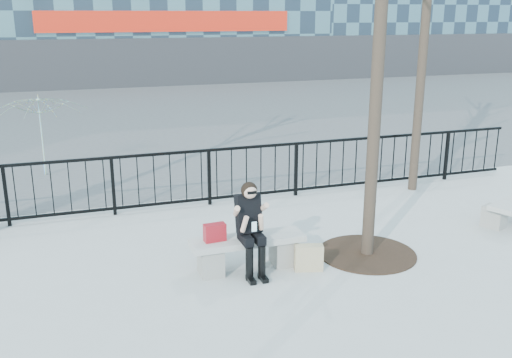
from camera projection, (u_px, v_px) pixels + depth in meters
name	position (u px, v px, depth m)	size (l,w,h in m)	color
ground	(248.00, 269.00, 8.28)	(120.00, 120.00, 0.00)	#A2A29C
street_surface	(127.00, 110.00, 21.92)	(60.00, 23.00, 0.01)	#474747
railing	(199.00, 178.00, 10.85)	(14.00, 0.06, 1.10)	black
tree_grate	(367.00, 253.00, 8.78)	(1.50, 1.50, 0.02)	black
bench_main	(248.00, 249.00, 8.20)	(1.65, 0.46, 0.49)	slate
seated_woman	(251.00, 229.00, 7.95)	(0.50, 0.64, 1.34)	black
handbag	(215.00, 232.00, 7.98)	(0.30, 0.14, 0.25)	maroon
shopping_bag	(309.00, 258.00, 8.18)	(0.41, 0.15, 0.39)	#C9B68E
vendor_umbrella	(43.00, 136.00, 12.80)	(2.02, 2.06, 1.85)	yellow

